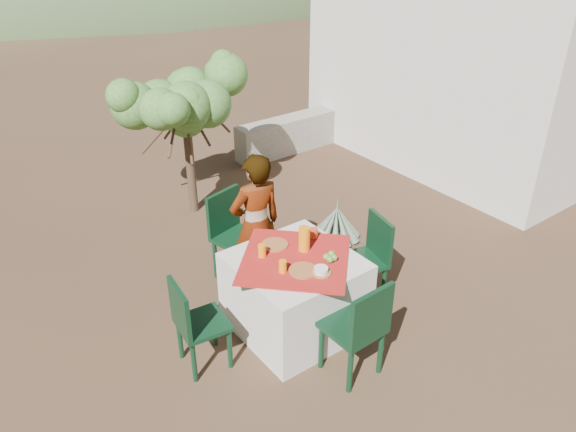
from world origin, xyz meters
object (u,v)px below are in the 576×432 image
object	(u,v)px
chair_far	(232,231)
agave	(336,224)
chair_left	(194,322)
shrub_tree	(187,108)
chair_near	(360,327)
chair_right	(369,255)
guesthouse	(482,54)
table	(295,293)
person	(256,225)
juice_pitcher	(304,239)

from	to	relation	value
chair_far	agave	distance (m)	1.37
chair_left	shrub_tree	xyz separation A→B (m)	(1.36, 2.53, 0.87)
chair_near	chair_right	distance (m)	1.10
chair_far	chair_right	bearing A→B (deg)	-67.54
shrub_tree	guesthouse	world-z (taller)	guesthouse
table	chair_left	xyz separation A→B (m)	(-0.97, 0.10, 0.10)
chair_left	person	world-z (taller)	person
chair_far	shrub_tree	size ratio (longest dim) A/B	0.56
shrub_tree	agave	distance (m)	2.24
table	juice_pitcher	world-z (taller)	juice_pitcher
chair_left	chair_near	bearing A→B (deg)	-124.87
chair_far	agave	xyz separation A→B (m)	(1.33, -0.13, -0.32)
chair_left	agave	distance (m)	2.48
chair_near	chair_right	xyz separation A→B (m)	(0.82, 0.74, -0.03)
guesthouse	chair_near	bearing A→B (deg)	-151.59
chair_near	guesthouse	world-z (taller)	guesthouse
chair_near	agave	bearing A→B (deg)	-128.01
table	agave	bearing A→B (deg)	35.37
chair_far	agave	size ratio (longest dim) A/B	1.55
table	person	world-z (taller)	person
juice_pitcher	guesthouse	bearing A→B (deg)	20.30
table	guesthouse	xyz separation A→B (m)	(4.88, 1.82, 1.12)
table	guesthouse	bearing A→B (deg)	20.40
chair_left	agave	xyz separation A→B (m)	(2.31, 0.85, -0.27)
chair_far	chair_left	distance (m)	1.39
chair_left	agave	bearing A→B (deg)	-63.00
table	chair_far	bearing A→B (deg)	89.71
chair_right	chair_near	bearing A→B (deg)	-34.61
agave	guesthouse	distance (m)	3.87
agave	chair_far	bearing A→B (deg)	174.59
table	person	bearing A→B (deg)	84.70
shrub_tree	table	bearing A→B (deg)	-98.35
shrub_tree	juice_pitcher	bearing A→B (deg)	-95.23
person	agave	world-z (taller)	person
chair_far	chair_right	size ratio (longest dim) A/B	1.06
chair_right	juice_pitcher	bearing A→B (deg)	-87.24
chair_far	chair_right	world-z (taller)	chair_far
table	chair_near	size ratio (longest dim) A/B	1.39
table	shrub_tree	world-z (taller)	shrub_tree
shrub_tree	agave	xyz separation A→B (m)	(0.95, -1.68, -1.14)
chair_near	juice_pitcher	xyz separation A→B (m)	(0.11, 0.87, 0.36)
person	agave	size ratio (longest dim) A/B	2.44
shrub_tree	chair_far	bearing A→B (deg)	-103.76
chair_near	guesthouse	distance (m)	5.60
chair_far	person	distance (m)	0.43
agave	juice_pitcher	distance (m)	1.62
person	guesthouse	world-z (taller)	guesthouse
table	chair_far	size ratio (longest dim) A/B	1.38
chair_near	agave	world-z (taller)	chair_near
table	chair_near	world-z (taller)	chair_near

